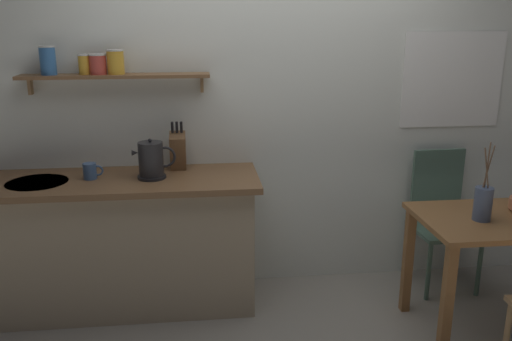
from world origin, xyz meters
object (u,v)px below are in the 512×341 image
object	(u,v)px
dining_table	(503,237)
coffee_mug_by_sink	(90,171)
twig_vase	(483,203)
electric_kettle	(152,160)
knife_block	(178,150)
dining_chair_far	(441,213)

from	to	relation	value
dining_table	coffee_mug_by_sink	xyz separation A→B (m)	(-2.49, 0.56, 0.33)
dining_table	twig_vase	distance (m)	0.29
dining_table	twig_vase	size ratio (longest dim) A/B	2.19
twig_vase	coffee_mug_by_sink	distance (m)	2.40
twig_vase	coffee_mug_by_sink	world-z (taller)	twig_vase
electric_kettle	knife_block	world-z (taller)	knife_block
dining_table	coffee_mug_by_sink	size ratio (longest dim) A/B	8.09
twig_vase	electric_kettle	xyz separation A→B (m)	(-1.93, 0.56, 0.17)
coffee_mug_by_sink	twig_vase	bearing A→B (deg)	-14.28
dining_table	knife_block	xyz separation A→B (m)	(-1.94, 0.72, 0.42)
twig_vase	dining_chair_far	bearing A→B (deg)	82.12
twig_vase	electric_kettle	distance (m)	2.02
twig_vase	knife_block	world-z (taller)	knife_block
dining_table	coffee_mug_by_sink	world-z (taller)	coffee_mug_by_sink
dining_table	dining_chair_far	bearing A→B (deg)	96.62
dining_table	dining_chair_far	size ratio (longest dim) A/B	1.04
knife_block	dining_table	bearing A→B (deg)	-20.37
knife_block	coffee_mug_by_sink	world-z (taller)	knife_block
electric_kettle	dining_table	bearing A→B (deg)	-14.16
dining_table	knife_block	distance (m)	2.11
electric_kettle	coffee_mug_by_sink	world-z (taller)	electric_kettle
electric_kettle	knife_block	bearing A→B (deg)	49.72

